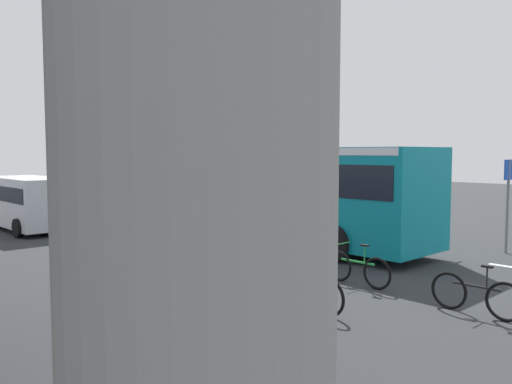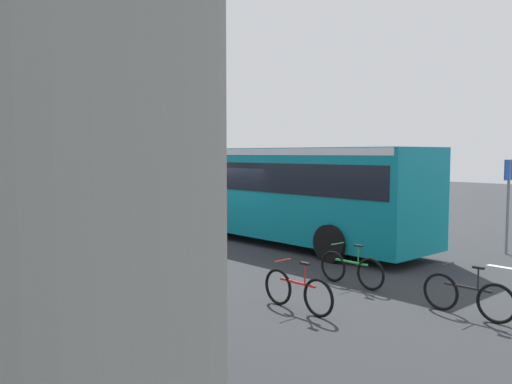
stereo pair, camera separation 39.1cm
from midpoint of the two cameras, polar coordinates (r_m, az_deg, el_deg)
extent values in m
plane|color=#2D3033|center=(17.74, 0.39, -5.41)|extent=(80.00, 80.00, 0.00)
cube|color=#0C8493|center=(17.73, 2.39, 0.18)|extent=(11.50, 2.55, 2.86)
cube|color=black|center=(17.70, 2.40, 1.84)|extent=(11.04, 2.59, 0.90)
cube|color=white|center=(17.68, 2.41, 4.42)|extent=(11.27, 2.58, 0.20)
cube|color=black|center=(22.20, -8.05, 1.86)|extent=(0.04, 2.24, 1.20)
cylinder|color=black|center=(19.89, -7.71, -2.88)|extent=(1.04, 0.30, 1.04)
cylinder|color=black|center=(21.41, -2.05, -2.33)|extent=(1.04, 0.30, 1.04)
cylinder|color=black|center=(14.47, 8.98, -5.59)|extent=(1.04, 0.30, 1.04)
cylinder|color=black|center=(16.50, 14.60, -4.46)|extent=(1.04, 0.30, 1.04)
cube|color=silver|center=(22.04, -22.89, -0.92)|extent=(4.80, 1.95, 1.86)
cube|color=black|center=(22.01, -22.92, 0.01)|extent=(4.42, 1.98, 0.56)
cylinder|color=black|center=(23.92, -21.87, -2.38)|extent=(0.68, 0.22, 0.68)
cylinder|color=black|center=(20.32, -23.97, -3.57)|extent=(0.68, 0.22, 0.68)
cylinder|color=black|center=(20.99, -18.90, -3.19)|extent=(0.68, 0.22, 0.68)
torus|color=black|center=(10.72, 20.61, -10.19)|extent=(0.72, 0.06, 0.72)
torus|color=black|center=(10.30, 25.89, -10.95)|extent=(0.72, 0.06, 0.72)
cube|color=black|center=(10.45, 23.23, -9.62)|extent=(0.89, 0.04, 0.04)
cylinder|color=black|center=(10.33, 24.22, -8.67)|extent=(0.03, 0.03, 0.40)
cube|color=black|center=(10.29, 24.26, -7.59)|extent=(0.20, 0.08, 0.04)
cylinder|color=black|center=(10.54, 21.30, -7.39)|extent=(0.02, 0.44, 0.02)
torus|color=black|center=(10.41, 3.53, -10.34)|extent=(0.72, 0.06, 0.72)
torus|color=black|center=(9.73, 8.03, -11.43)|extent=(0.72, 0.06, 0.72)
cube|color=red|center=(10.02, 5.71, -9.88)|extent=(0.89, 0.04, 0.04)
cylinder|color=red|center=(9.85, 6.54, -8.94)|extent=(0.03, 0.03, 0.40)
cube|color=black|center=(9.81, 6.55, -7.80)|extent=(0.20, 0.08, 0.04)
cylinder|color=red|center=(10.20, 4.05, -7.48)|extent=(0.02, 0.44, 0.02)
torus|color=black|center=(12.36, 9.37, -8.05)|extent=(0.72, 0.06, 0.72)
torus|color=black|center=(11.75, 13.41, -8.76)|extent=(0.72, 0.06, 0.72)
cube|color=green|center=(12.01, 11.35, -7.57)|extent=(0.89, 0.04, 0.04)
cylinder|color=green|center=(11.86, 12.10, -6.74)|extent=(0.03, 0.03, 0.40)
cube|color=black|center=(11.82, 12.11, -5.79)|extent=(0.20, 0.08, 0.04)
cylinder|color=green|center=(12.18, 9.86, -5.61)|extent=(0.02, 0.44, 0.02)
cylinder|color=#2D2D38|center=(19.05, 8.98, -3.50)|extent=(0.32, 0.32, 0.85)
cylinder|color=#19724C|center=(18.96, 9.01, -1.18)|extent=(0.38, 0.38, 0.70)
sphere|color=tan|center=(18.92, 9.02, 0.27)|extent=(0.22, 0.22, 0.22)
cylinder|color=slate|center=(17.08, 26.51, -1.50)|extent=(0.08, 0.08, 2.80)
cube|color=blue|center=(17.01, 26.64, 2.19)|extent=(0.04, 0.60, 0.60)
cube|color=silver|center=(16.83, 15.29, -6.08)|extent=(2.00, 0.20, 0.01)
cube|color=silver|center=(19.25, 5.21, -4.65)|extent=(2.00, 0.20, 0.01)
cube|color=silver|center=(22.14, -2.41, -3.46)|extent=(2.00, 0.20, 0.01)
cube|color=silver|center=(25.33, -8.17, -2.52)|extent=(2.00, 0.20, 0.01)
cylinder|color=gray|center=(1.77, -11.56, -11.27)|extent=(0.90, 0.90, 5.04)
camera|label=1|loc=(0.20, -89.40, 0.05)|focal=36.43mm
camera|label=2|loc=(0.20, 90.60, -0.05)|focal=36.43mm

